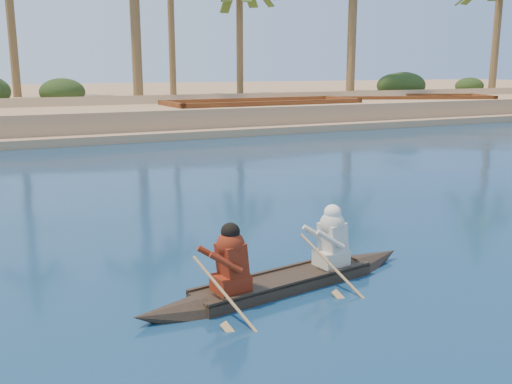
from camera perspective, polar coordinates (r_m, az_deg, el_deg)
name	(u,v)px	position (r m, az deg, el deg)	size (l,w,h in m)	color
sandy_embankment	(51,102)	(49.95, -19.85, 8.48)	(150.00, 51.00, 1.50)	tan
shrub_cluster	(81,104)	(34.68, -17.08, 8.41)	(100.00, 6.00, 2.40)	#1F3011
canoe	(284,272)	(8.60, 2.82, -7.98)	(4.87, 1.37, 1.33)	#2F271A
barge_mid	(263,116)	(31.91, 0.69, 7.63)	(10.94, 3.89, 1.81)	brown
barge_right	(406,108)	(39.13, 14.77, 8.08)	(11.18, 7.23, 1.77)	brown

